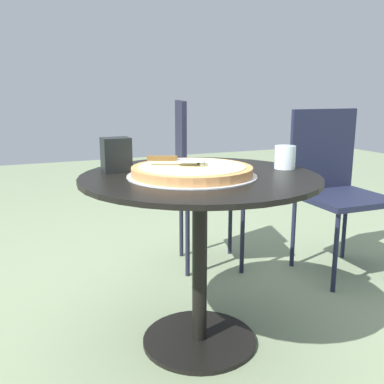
{
  "coord_description": "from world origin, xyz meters",
  "views": [
    {
      "loc": [
        -1.47,
        0.66,
        0.99
      ],
      "look_at": [
        -0.01,
        0.04,
        0.63
      ],
      "focal_mm": 41.47,
      "sensor_mm": 36.0,
      "label": 1
    }
  ],
  "objects": [
    {
      "name": "drinking_cup",
      "position": [
        -0.01,
        -0.37,
        0.73
      ],
      "size": [
        0.08,
        0.08,
        0.09
      ],
      "primitive_type": "cylinder",
      "color": "white",
      "rests_on": "patio_table"
    },
    {
      "name": "patio_chair_near",
      "position": [
        0.41,
        -1.0,
        0.51
      ],
      "size": [
        0.43,
        0.43,
        0.89
      ],
      "color": "#1B1F35",
      "rests_on": "ground"
    },
    {
      "name": "ground_plane",
      "position": [
        0.0,
        0.0,
        0.0
      ],
      "size": [
        10.0,
        10.0,
        0.0
      ],
      "primitive_type": "plane",
      "color": "gray"
    },
    {
      "name": "pizza_server",
      "position": [
        0.02,
        0.09,
        0.75
      ],
      "size": [
        0.13,
        0.21,
        0.02
      ],
      "color": "silver",
      "rests_on": "pizza_on_tray"
    },
    {
      "name": "napkin_dispenser",
      "position": [
        0.19,
        0.27,
        0.75
      ],
      "size": [
        0.09,
        0.11,
        0.13
      ],
      "primitive_type": "cube",
      "rotation": [
        0.0,
        0.0,
        4.71
      ],
      "color": "black",
      "rests_on": "patio_table"
    },
    {
      "name": "patio_chair_far",
      "position": [
        0.75,
        -0.32,
        0.54
      ],
      "size": [
        0.45,
        0.45,
        0.94
      ],
      "color": "black",
      "rests_on": "ground"
    },
    {
      "name": "pizza_on_tray",
      "position": [
        -0.01,
        0.04,
        0.7
      ],
      "size": [
        0.47,
        0.47,
        0.05
      ],
      "color": "silver",
      "rests_on": "patio_table"
    },
    {
      "name": "patio_table",
      "position": [
        0.0,
        0.0,
        0.52
      ],
      "size": [
        0.89,
        0.89,
        0.69
      ],
      "color": "black",
      "rests_on": "ground"
    }
  ]
}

